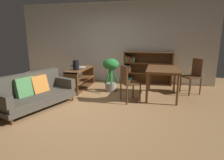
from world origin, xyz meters
name	(u,v)px	position (x,y,z in m)	size (l,w,h in m)	color
ground_plane	(84,106)	(0.00, 0.00, 0.00)	(8.16, 8.16, 0.00)	#A87A4C
back_wall_panel	(112,43)	(0.00, 2.70, 1.35)	(6.80, 0.10, 2.70)	silver
fabric_couch	(34,92)	(-1.07, -0.30, 0.35)	(1.27, 1.88, 0.77)	brown
media_console	(81,79)	(-0.66, 1.37, 0.31)	(0.40, 1.34, 0.64)	brown
open_laptop	(79,67)	(-0.75, 1.50, 0.66)	(0.48, 0.40, 0.07)	silver
desk_speaker	(76,65)	(-0.65, 1.08, 0.77)	(0.18, 0.18, 0.28)	black
potted_floor_plant	(111,71)	(0.29, 1.37, 0.61)	(0.47, 0.54, 0.96)	#9E9389
dining_table	(163,72)	(1.73, 1.15, 0.69)	(0.80, 1.19, 0.77)	brown
dining_chair_near	(193,74)	(2.57, 1.72, 0.55)	(0.56, 0.56, 0.98)	#56351E
dining_chair_far	(128,81)	(0.92, 0.58, 0.51)	(0.55, 0.55, 0.90)	#56351E
bookshelf	(145,68)	(1.17, 2.53, 0.53)	(1.58, 0.29, 1.07)	brown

